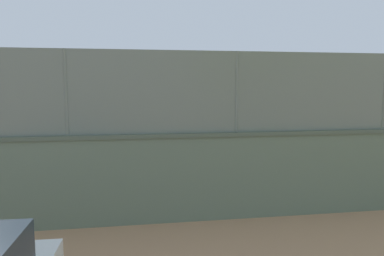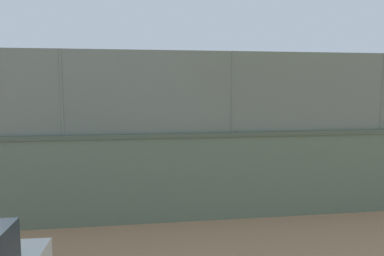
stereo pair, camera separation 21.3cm
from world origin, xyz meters
TOP-DOWN VIEW (x-y plane):
  - ground_plane at (0.00, 0.00)m, footprint 260.00×260.00m
  - perimeter_wall at (2.96, 12.02)m, footprint 27.34×1.33m
  - fence_panel_on_wall at (2.96, 12.02)m, footprint 26.85×1.07m
  - player_near_wall_returning at (-2.72, 5.57)m, footprint 1.07×0.87m
  - player_at_service_line at (-1.16, 2.59)m, footprint 0.75×1.26m
  - player_crossing_court at (-2.51, -1.06)m, footprint 1.12×0.71m
  - sports_ball at (-3.33, 7.66)m, footprint 0.08×0.08m

SIDE VIEW (x-z plane):
  - ground_plane at x=0.00m, z-range 0.00..0.00m
  - sports_ball at x=-3.33m, z-range 0.00..0.08m
  - perimeter_wall at x=2.96m, z-range 0.01..1.84m
  - player_crossing_court at x=-2.51m, z-range 0.14..1.74m
  - player_near_wall_returning at x=-2.72m, z-range 0.14..1.74m
  - player_at_service_line at x=-1.16m, z-range 0.16..1.88m
  - fence_panel_on_wall at x=2.96m, z-range 1.83..3.48m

